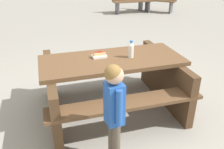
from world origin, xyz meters
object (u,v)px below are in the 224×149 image
at_px(picnic_table, 112,80).
at_px(soda_bottle, 131,50).
at_px(park_bench_near, 132,0).
at_px(hotdog_tray, 99,55).
at_px(child_in_coat, 114,104).

relative_size(picnic_table, soda_bottle, 9.39).
height_order(picnic_table, park_bench_near, park_bench_near).
bearing_deg(hotdog_tray, child_in_coat, 70.76).
bearing_deg(hotdog_tray, picnic_table, 136.96).
xyz_separation_m(soda_bottle, hotdog_tray, (0.35, -0.20, -0.07)).
height_order(picnic_table, hotdog_tray, hotdog_tray).
bearing_deg(park_bench_near, soda_bottle, 55.92).
distance_m(picnic_table, park_bench_near, 6.46).
relative_size(soda_bottle, hotdog_tray, 1.12).
bearing_deg(picnic_table, child_in_coat, 61.68).
distance_m(soda_bottle, child_in_coat, 1.04).
height_order(child_in_coat, park_bench_near, child_in_coat).
bearing_deg(child_in_coat, park_bench_near, -125.15).
distance_m(child_in_coat, park_bench_near, 7.42).
relative_size(picnic_table, park_bench_near, 1.33).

